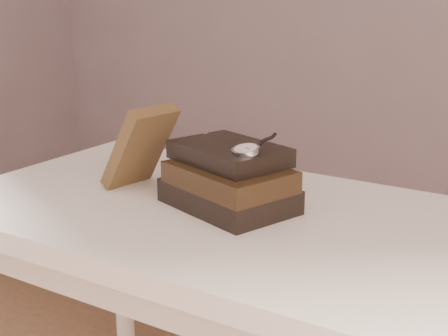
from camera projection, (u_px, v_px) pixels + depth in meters
The scene contains 5 objects.
table at pixel (210, 250), 1.23m from camera, with size 1.00×0.60×0.75m.
book_stack at pixel (229, 179), 1.18m from camera, with size 0.28×0.23×0.12m.
journal at pixel (140, 147), 1.28m from camera, with size 0.03×0.12×0.19m, color #3F2C18.
pocket_watch at pixel (248, 149), 1.11m from camera, with size 0.06×0.16×0.02m.
eyeglasses at pixel (233, 157), 1.29m from camera, with size 0.13×0.14×0.05m.
Camera 1 is at (0.63, -0.60, 1.15)m, focal length 51.11 mm.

